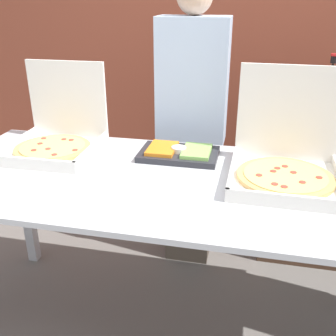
# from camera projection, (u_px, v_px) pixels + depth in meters

# --- Properties ---
(ground_plane) EXTENTS (16.00, 16.00, 0.00)m
(ground_plane) POSITION_uv_depth(u_px,v_px,m) (168.00, 329.00, 2.11)
(ground_plane) COLOR slate
(brick_wall_behind) EXTENTS (10.00, 0.06, 2.80)m
(brick_wall_behind) POSITION_uv_depth(u_px,v_px,m) (214.00, 29.00, 3.06)
(brick_wall_behind) COLOR brown
(brick_wall_behind) RESTS_ON ground_plane
(buffet_table) EXTENTS (2.14, 0.93, 0.90)m
(buffet_table) POSITION_uv_depth(u_px,v_px,m) (168.00, 199.00, 1.79)
(buffet_table) COLOR silver
(buffet_table) RESTS_ON ground_plane
(pizza_box_near_left) EXTENTS (0.44, 0.46, 0.43)m
(pizza_box_near_left) POSITION_uv_depth(u_px,v_px,m) (57.00, 136.00, 2.03)
(pizza_box_near_left) COLOR silver
(pizza_box_near_left) RESTS_ON buffet_table
(pizza_box_far_right) EXTENTS (0.48, 0.49, 0.47)m
(pizza_box_far_right) POSITION_uv_depth(u_px,v_px,m) (286.00, 160.00, 1.72)
(pizza_box_far_right) COLOR silver
(pizza_box_far_right) RESTS_ON buffet_table
(veggie_tray) EXTENTS (0.39, 0.24, 0.05)m
(veggie_tray) POSITION_uv_depth(u_px,v_px,m) (179.00, 153.00, 1.96)
(veggie_tray) COLOR #28282D
(veggie_tray) RESTS_ON buffet_table
(sideboard_podium) EXTENTS (0.72, 0.45, 0.99)m
(sideboard_podium) POSITION_uv_depth(u_px,v_px,m) (319.00, 186.00, 2.59)
(sideboard_podium) COLOR #4C3323
(sideboard_podium) RESTS_ON ground_plane
(soda_bottle) EXTENTS (0.10, 0.10, 0.35)m
(soda_bottle) POSITION_uv_depth(u_px,v_px,m) (329.00, 88.00, 2.31)
(soda_bottle) COLOR black
(soda_bottle) RESTS_ON sideboard_podium
(soda_can_silver) EXTENTS (0.07, 0.07, 0.12)m
(soda_can_silver) POSITION_uv_depth(u_px,v_px,m) (286.00, 101.00, 2.40)
(soda_can_silver) COLOR silver
(soda_can_silver) RESTS_ON sideboard_podium
(person_guest_plaid) EXTENTS (0.40, 0.22, 1.74)m
(person_guest_plaid) POSITION_uv_depth(u_px,v_px,m) (191.00, 129.00, 2.37)
(person_guest_plaid) COLOR #473D33
(person_guest_plaid) RESTS_ON ground_plane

